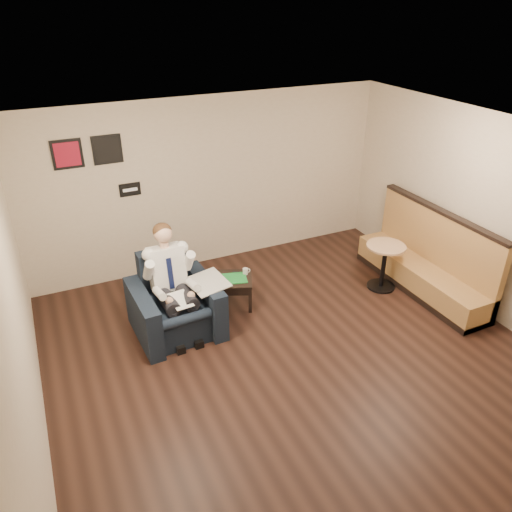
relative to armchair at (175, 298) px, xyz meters
name	(u,v)px	position (x,y,z in m)	size (l,w,h in m)	color
ground	(297,360)	(1.20, -1.25, -0.53)	(6.00, 6.00, 0.00)	black
wall_back	(210,183)	(1.20, 1.75, 0.87)	(6.00, 0.02, 2.80)	beige
wall_left	(18,331)	(-1.80, -1.25, 0.87)	(0.02, 6.00, 2.80)	beige
wall_right	(492,219)	(4.20, -1.25, 0.87)	(0.02, 6.00, 2.80)	beige
ceiling	(308,144)	(1.20, -1.25, 2.27)	(6.00, 6.00, 0.02)	white
seating_sign	(130,190)	(-0.10, 1.73, 0.97)	(0.32, 0.02, 0.20)	black
art_print_left	(67,154)	(-0.90, 1.73, 1.62)	(0.42, 0.03, 0.42)	#A5142B
art_print_right	(107,150)	(-0.35, 1.73, 1.62)	(0.42, 0.03, 0.42)	black
armchair	(175,298)	(0.00, 0.00, 0.00)	(1.09, 1.09, 1.06)	black
seated_man	(177,291)	(0.01, -0.14, 0.20)	(0.69, 1.03, 1.45)	silver
lap_papers	(181,300)	(0.01, -0.25, 0.12)	(0.24, 0.34, 0.01)	white
newspaper	(208,282)	(0.45, -0.10, 0.19)	(0.46, 0.57, 0.01)	silver
side_table	(234,291)	(0.97, 0.29, -0.31)	(0.54, 0.54, 0.44)	black
green_folder	(231,279)	(0.94, 0.29, -0.08)	(0.44, 0.31, 0.01)	green
coffee_mug	(245,271)	(1.18, 0.33, -0.04)	(0.08, 0.08, 0.09)	white
smartphone	(237,273)	(1.08, 0.42, -0.08)	(0.14, 0.07, 0.01)	black
banquette	(424,253)	(3.79, -0.55, 0.11)	(0.59, 2.48, 1.27)	#A57840
cafe_table	(383,267)	(3.27, -0.26, -0.16)	(0.60, 0.60, 0.74)	tan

